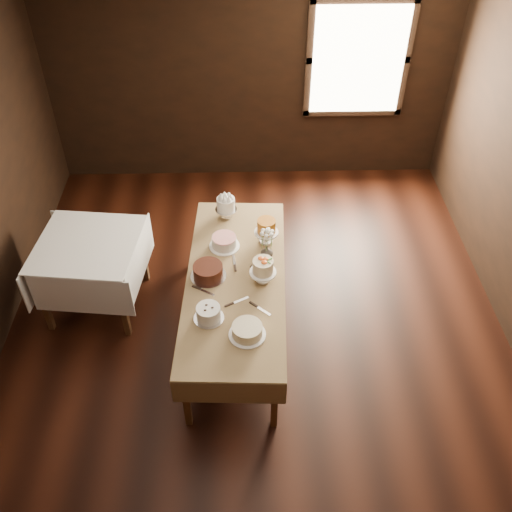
% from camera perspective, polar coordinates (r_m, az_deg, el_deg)
% --- Properties ---
extents(floor, '(5.00, 6.00, 0.01)m').
position_cam_1_polar(floor, '(5.73, 0.05, -8.42)').
color(floor, black).
rests_on(floor, ground).
extents(ceiling, '(5.00, 6.00, 0.01)m').
position_cam_1_polar(ceiling, '(3.99, 0.08, 18.10)').
color(ceiling, beige).
rests_on(ceiling, wall_back).
extents(wall_back, '(5.00, 0.02, 2.80)m').
position_cam_1_polar(wall_back, '(7.30, -0.62, 17.62)').
color(wall_back, black).
rests_on(wall_back, ground).
extents(window, '(1.10, 0.05, 1.30)m').
position_cam_1_polar(window, '(7.30, 10.22, 18.70)').
color(window, '#FFEABF').
rests_on(window, wall_back).
extents(display_table, '(1.02, 2.37, 0.72)m').
position_cam_1_polar(display_table, '(5.34, -2.06, -2.63)').
color(display_table, '#442B18').
rests_on(display_table, ground).
extents(side_table, '(1.08, 1.08, 0.83)m').
position_cam_1_polar(side_table, '(5.81, -16.42, 0.48)').
color(side_table, '#442B18').
rests_on(side_table, ground).
extents(cake_meringue, '(0.25, 0.25, 0.24)m').
position_cam_1_polar(cake_meringue, '(5.94, -3.02, 4.80)').
color(cake_meringue, silver).
rests_on(cake_meringue, display_table).
extents(cake_lattice, '(0.30, 0.30, 0.11)m').
position_cam_1_polar(cake_lattice, '(5.60, -3.20, 1.37)').
color(cake_lattice, white).
rests_on(cake_lattice, display_table).
extents(cake_caramel, '(0.25, 0.25, 0.28)m').
position_cam_1_polar(cake_caramel, '(5.61, 1.04, 2.39)').
color(cake_caramel, white).
rests_on(cake_caramel, display_table).
extents(cake_chocolate, '(0.39, 0.39, 0.13)m').
position_cam_1_polar(cake_chocolate, '(5.29, -4.82, -1.58)').
color(cake_chocolate, silver).
rests_on(cake_chocolate, display_table).
extents(cake_flowers, '(0.25, 0.25, 0.25)m').
position_cam_1_polar(cake_flowers, '(5.20, 0.70, -1.57)').
color(cake_flowers, white).
rests_on(cake_flowers, display_table).
extents(cake_swirl, '(0.29, 0.29, 0.14)m').
position_cam_1_polar(cake_swirl, '(4.92, -4.78, -5.77)').
color(cake_swirl, silver).
rests_on(cake_swirl, display_table).
extents(cake_cream, '(0.32, 0.32, 0.11)m').
position_cam_1_polar(cake_cream, '(4.79, -0.89, -7.51)').
color(cake_cream, white).
rests_on(cake_cream, display_table).
extents(cake_server_a, '(0.22, 0.14, 0.01)m').
position_cam_1_polar(cake_server_a, '(5.10, -1.50, -4.42)').
color(cake_server_a, silver).
rests_on(cake_server_a, display_table).
extents(cake_server_b, '(0.20, 0.18, 0.01)m').
position_cam_1_polar(cake_server_b, '(5.01, 0.79, -5.52)').
color(cake_server_b, silver).
rests_on(cake_server_b, display_table).
extents(cake_server_c, '(0.05, 0.24, 0.01)m').
position_cam_1_polar(cake_server_c, '(5.48, -2.22, -0.37)').
color(cake_server_c, silver).
rests_on(cake_server_c, display_table).
extents(cake_server_d, '(0.16, 0.21, 0.01)m').
position_cam_1_polar(cake_server_d, '(5.50, 0.45, -0.18)').
color(cake_server_d, silver).
rests_on(cake_server_d, display_table).
extents(cake_server_e, '(0.22, 0.15, 0.01)m').
position_cam_1_polar(cake_server_e, '(5.18, -4.89, -3.64)').
color(cake_server_e, silver).
rests_on(cake_server_e, display_table).
extents(flower_vase, '(0.15, 0.15, 0.13)m').
position_cam_1_polar(flower_vase, '(5.47, 1.09, 0.38)').
color(flower_vase, '#2D2823').
rests_on(flower_vase, display_table).
extents(flower_bouquet, '(0.14, 0.14, 0.20)m').
position_cam_1_polar(flower_bouquet, '(5.35, 1.11, 1.84)').
color(flower_bouquet, white).
rests_on(flower_bouquet, flower_vase).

